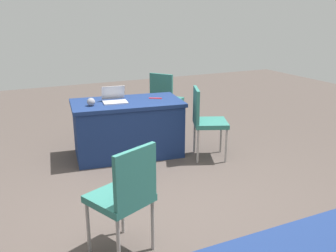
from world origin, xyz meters
name	(u,v)px	position (x,y,z in m)	size (l,w,h in m)	color
ground_plane	(163,216)	(0.00, 0.00, 0.00)	(14.40, 14.40, 0.00)	#4C423D
table_foreground	(128,128)	(-0.25, -1.73, 0.39)	(1.59, 0.99, 0.77)	navy
chair_tucked_left	(205,118)	(-1.16, -1.17, 0.57)	(0.58, 0.58, 0.98)	#9E9993
chair_tucked_right	(165,97)	(-1.22, -2.60, 0.56)	(0.61, 0.61, 0.97)	#9E9993
chair_aisle	(125,193)	(0.53, 0.43, 0.57)	(0.58, 0.58, 0.98)	#9E9993
laptop_silver	(115,99)	(-0.09, -1.76, 0.81)	(0.35, 0.33, 0.21)	silver
yarn_ball	(91,102)	(0.25, -1.69, 0.82)	(0.11, 0.11, 0.11)	gray
scissors_red	(155,98)	(-0.67, -1.72, 0.78)	(0.18, 0.04, 0.01)	red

